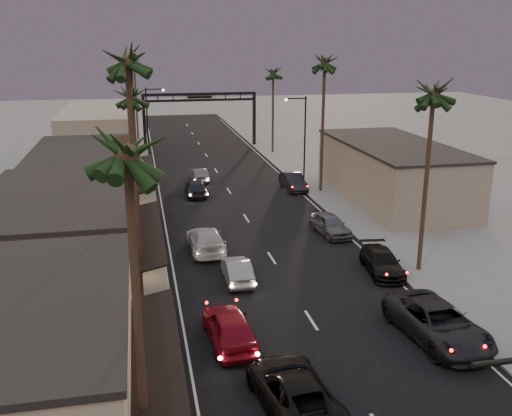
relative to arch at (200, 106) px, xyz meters
name	(u,v)px	position (x,y,z in m)	size (l,w,h in m)	color
ground	(240,208)	(0.00, -30.00, -5.53)	(200.00, 200.00, 0.00)	slate
road	(231,194)	(0.00, -25.00, -5.53)	(14.00, 120.00, 0.02)	black
sidewalk_left	(129,181)	(-9.50, -18.00, -5.47)	(5.00, 92.00, 0.12)	slate
sidewalk_right	(306,172)	(9.50, -18.00, -5.47)	(5.00, 92.00, 0.12)	slate
storefront_near	(14,378)	(-13.00, -58.00, -2.78)	(8.00, 12.00, 5.50)	beige
storefront_mid	(61,243)	(-13.00, -44.00, -2.78)	(8.00, 14.00, 5.50)	gray
storefront_far	(84,182)	(-13.00, -28.00, -3.03)	(8.00, 16.00, 5.00)	beige
storefront_dist	(99,134)	(-13.00, -5.00, -2.53)	(8.00, 20.00, 6.00)	gray
building_right	(392,173)	(14.00, -30.00, -3.03)	(8.00, 18.00, 5.00)	gray
arch	(200,106)	(0.00, 0.00, 0.00)	(15.20, 0.40, 7.27)	black
streetlight_right	(302,135)	(6.92, -25.00, -0.20)	(2.13, 0.30, 9.00)	black
streetlight_left	(150,121)	(-6.92, -12.00, -0.20)	(2.13, 0.30, 9.00)	black
palm_la	(126,140)	(-8.60, -61.00, 5.91)	(3.20, 3.20, 13.20)	#38281C
palm_lb	(126,54)	(-8.60, -48.00, 7.85)	(3.20, 3.20, 15.20)	#38281C
palm_lc	(131,91)	(-8.60, -34.00, 4.94)	(3.20, 3.20, 12.20)	#38281C
palm_ld	(130,56)	(-8.60, -15.00, 6.88)	(3.20, 3.20, 14.20)	#38281C
palm_ra	(434,87)	(8.60, -46.00, 5.91)	(3.20, 3.20, 13.20)	#38281C
palm_rb	(325,58)	(8.60, -26.00, 6.88)	(3.20, 3.20, 14.20)	#38281C
palm_rc	(273,69)	(8.60, -6.00, 4.94)	(3.20, 3.20, 12.20)	#38281C
palm_far	(134,59)	(-8.30, 8.00, 5.91)	(3.20, 3.20, 13.20)	#38281C
oncoming_red	(230,327)	(-4.53, -52.39, -4.68)	(2.03, 5.03, 1.72)	maroon
oncoming_pickup	(293,390)	(-2.88, -57.89, -4.73)	(2.67, 5.80, 1.61)	black
oncoming_silver	(237,270)	(-2.91, -45.20, -4.83)	(1.49, 4.26, 1.40)	gray
oncoming_white	(206,240)	(-4.13, -39.70, -4.72)	(2.27, 5.59, 1.62)	#B3B3B3
oncoming_dgrey	(196,187)	(-3.28, -25.05, -4.73)	(1.89, 4.70, 1.60)	black
oncoming_grey_far	(199,175)	(-2.41, -19.55, -4.85)	(1.45, 4.16, 1.37)	#525156
curbside_near	(437,322)	(5.41, -54.08, -4.64)	(2.96, 6.42, 1.79)	black
curbside_black	(382,262)	(6.20, -45.77, -4.83)	(1.98, 4.87, 1.41)	black
curbside_grey	(330,224)	(5.40, -38.16, -4.76)	(1.84, 4.57, 1.56)	#525257
curbside_far	(293,182)	(6.20, -24.76, -4.74)	(1.69, 4.84, 1.59)	black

